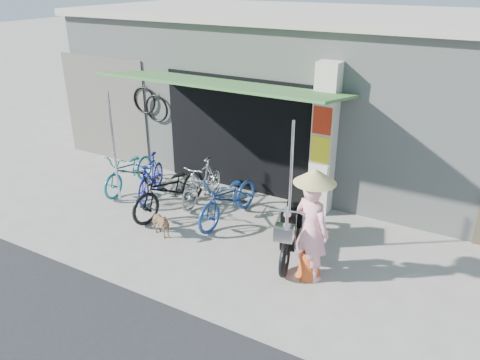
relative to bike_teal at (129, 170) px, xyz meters
The scene contains 13 objects.
ground 3.50m from the bike_teal, 22.65° to the right, with size 80.00×80.00×0.00m, color #A59F95.
bicycle_shop 5.12m from the bike_teal, 49.57° to the left, with size 12.30×5.30×3.66m.
shop_pillar 4.33m from the bike_teal, 15.31° to the left, with size 0.42×0.44×3.00m.
awning 3.11m from the bike_teal, ahead, with size 4.60×1.88×2.72m.
neighbour_left 2.35m from the bike_teal, 145.10° to the left, with size 2.60×0.06×2.60m, color #6B665B.
bike_teal is the anchor object (origin of this frame).
bike_blue 0.65m from the bike_teal, ahead, with size 0.43×1.52×0.91m, color #22279E.
bike_black 1.55m from the bike_teal, 17.22° to the right, with size 0.68×1.94×1.02m, color black.
bike_silver 1.79m from the bike_teal, ahead, with size 0.43×1.54×0.92m, color silver.
bike_navy 2.67m from the bike_teal, ahead, with size 0.64×1.83×0.96m, color navy.
street_dog 2.29m from the bike_teal, 35.27° to the right, with size 0.27×0.59×0.50m, color tan.
moped 4.21m from the bike_teal, ahead, with size 0.76×2.02×1.16m.
nun 4.88m from the bike_teal, 13.70° to the right, with size 0.71×0.64×1.87m.
Camera 1 is at (3.61, -5.77, 4.47)m, focal length 35.00 mm.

